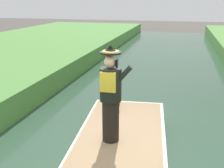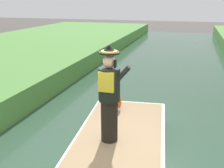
{
  "view_description": "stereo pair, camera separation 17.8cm",
  "coord_description": "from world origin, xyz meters",
  "views": [
    {
      "loc": [
        1.05,
        -4.54,
        3.34
      ],
      "look_at": [
        -0.32,
        0.78,
        1.61
      ],
      "focal_mm": 43.53,
      "sensor_mm": 36.0,
      "label": 1
    },
    {
      "loc": [
        1.22,
        -4.5,
        3.34
      ],
      "look_at": [
        -0.32,
        0.78,
        1.61
      ],
      "focal_mm": 43.53,
      "sensor_mm": 36.0,
      "label": 2
    }
  ],
  "objects": [
    {
      "name": "parrot_plush",
      "position": [
        -0.48,
        1.52,
        0.95
      ],
      "size": [
        0.36,
        0.34,
        0.57
      ],
      "color": "blue",
      "rests_on": "boat"
    },
    {
      "name": "person_pirate",
      "position": [
        -0.15,
        0.02,
        1.64
      ],
      "size": [
        0.61,
        0.42,
        1.85
      ],
      "rotation": [
        0.0,
        0.0,
        0.16
      ],
      "color": "black",
      "rests_on": "boat"
    },
    {
      "name": "boat",
      "position": [
        0.0,
        0.19,
        0.4
      ],
      "size": [
        2.22,
        4.36,
        0.61
      ],
      "color": "silver",
      "rests_on": "canal_water"
    }
  ]
}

